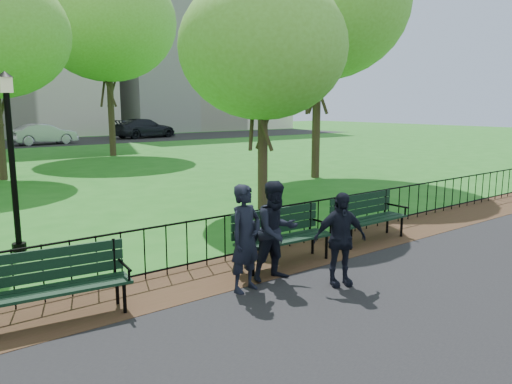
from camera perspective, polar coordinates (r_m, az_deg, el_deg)
ground at (r=8.03m, az=5.89°, el=-11.18°), size 120.00×120.00×0.00m
dirt_strip at (r=9.10m, az=-0.70°, el=-8.45°), size 60.00×1.60×0.01m
iron_fence at (r=9.35m, az=-2.56°, el=-4.85°), size 24.06×0.06×1.00m
apartment_east at (r=62.51m, az=-7.73°, el=18.27°), size 20.00×15.00×24.00m
park_bench_main at (r=8.77m, az=1.15°, el=-4.54°), size 2.13×0.68×1.10m
park_bench_left_a at (r=7.31m, az=-21.71°, el=-8.98°), size 1.91×0.79×1.05m
park_bench_right_a at (r=10.90m, az=12.54°, el=-2.29°), size 1.91×0.60×1.08m
lamppost at (r=10.79m, az=-26.16°, el=3.76°), size 0.32×0.32×3.51m
tree_near_e at (r=13.83m, az=0.80°, el=16.16°), size 4.53×4.53×6.31m
tree_mid_e at (r=20.32m, az=7.18°, el=20.71°), size 6.92×6.92×9.65m
tree_far_e at (r=29.97m, az=-16.69°, el=18.10°), size 7.58×7.58×10.56m
person_left at (r=7.73m, az=-1.19°, el=-5.30°), size 0.69×0.52×1.68m
person_mid at (r=8.21m, az=2.34°, el=-4.46°), size 0.85×0.50×1.66m
person_right at (r=8.10m, az=9.57°, el=-5.32°), size 0.96×0.68×1.52m
sedan_silver at (r=39.63m, az=-23.10°, el=6.12°), size 4.75×2.15×1.51m
sedan_dark at (r=44.91m, az=-12.63°, el=7.13°), size 6.02×3.19×1.66m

